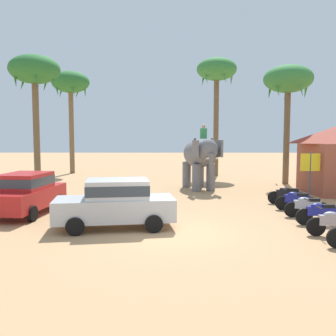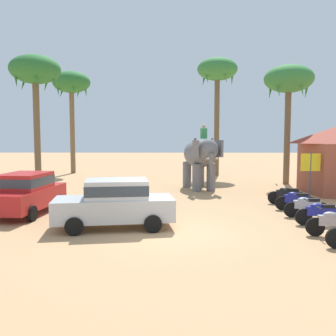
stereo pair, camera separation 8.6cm
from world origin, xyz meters
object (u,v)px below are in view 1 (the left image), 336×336
Objects in this scene: car_sedan_foreground at (116,202)px; motorcycle_far_in_row at (297,200)px; palm_tree_left_of_road at (288,82)px; motorcycle_mid_row at (321,212)px; motorcycle_end_of_row at (287,194)px; motorcycle_second_in_row at (335,222)px; signboard_yellow at (310,165)px; palm_tree_behind_elephant at (71,85)px; motorcycle_fourth_in_row at (307,206)px; palm_tree_near_hut at (35,73)px; elephant_with_mahout at (200,156)px; palm_tree_far_back at (217,73)px; car_parked_far_side at (27,192)px.

motorcycle_far_in_row is at bearing 22.86° from car_sedan_foreground.
motorcycle_far_in_row is at bearing -104.32° from palm_tree_left_of_road.
motorcycle_mid_row is 4.10m from motorcycle_end_of_row.
motorcycle_second_in_row is 7.81m from signboard_yellow.
motorcycle_fourth_in_row is at bearing -51.18° from palm_tree_behind_elephant.
palm_tree_near_hut reaches higher than motorcycle_end_of_row.
motorcycle_second_in_row is 0.21× the size of palm_tree_behind_elephant.
signboard_yellow is (9.13, 6.42, 0.76)m from car_sedan_foreground.
motorcycle_mid_row is at bearing -53.16° from palm_tree_behind_elephant.
elephant_with_mahout is 8.61m from motorcycle_fourth_in_row.
palm_tree_far_back reaches higher than car_sedan_foreground.
car_parked_far_side is 11.36m from motorcycle_far_in_row.
motorcycle_far_in_row is 0.23× the size of palm_tree_left_of_road.
signboard_yellow reaches higher than car_sedan_foreground.
motorcycle_far_in_row is at bearing -59.57° from elephant_with_mahout.
car_sedan_foreground is 2.39× the size of motorcycle_mid_row.
motorcycle_far_in_row is 0.19× the size of palm_tree_far_back.
car_sedan_foreground is 2.39× the size of motorcycle_second_in_row.
motorcycle_second_in_row is 2.78m from motorcycle_fourth_in_row.
palm_tree_left_of_road reaches higher than signboard_yellow.
elephant_with_mahout is at bearing 120.43° from motorcycle_far_in_row.
car_parked_far_side is at bearing 171.02° from motorcycle_mid_row.
palm_tree_far_back is at bearing 126.52° from palm_tree_left_of_road.
palm_tree_left_of_road reaches higher than motorcycle_second_in_row.
motorcycle_second_in_row is (3.52, -10.42, -1.53)m from elephant_with_mahout.
motorcycle_fourth_in_row is (11.28, -0.49, -0.46)m from car_parked_far_side.
motorcycle_second_in_row is at bearing -85.05° from palm_tree_far_back.
palm_tree_left_of_road is (2.29, 11.51, 6.27)m from motorcycle_mid_row.
palm_tree_near_hut is at bearing -176.94° from palm_tree_left_of_road.
palm_tree_near_hut reaches higher than motorcycle_far_in_row.
motorcycle_far_in_row is (3.69, -6.29, -1.53)m from elephant_with_mahout.
car_parked_far_side is at bearing -168.50° from motorcycle_end_of_row.
palm_tree_far_back is (-1.83, 12.86, 7.75)m from motorcycle_end_of_row.
signboard_yellow is (5.49, -2.96, -0.30)m from elephant_with_mahout.
motorcycle_far_in_row is 16.36m from palm_tree_far_back.
car_parked_far_side is 2.37× the size of motorcycle_end_of_row.
motorcycle_mid_row is at bearing -106.95° from signboard_yellow.
motorcycle_mid_row and motorcycle_far_in_row have the same top height.
elephant_with_mahout is at bearing 43.19° from car_parked_far_side.
car_parked_far_side is 2.37× the size of motorcycle_far_in_row.
motorcycle_end_of_row is 0.21× the size of palm_tree_behind_elephant.
car_parked_far_side is 10.51m from elephant_with_mahout.
palm_tree_far_back is (1.92, 8.01, 6.22)m from elephant_with_mahout.
palm_tree_behind_elephant is 12.32m from palm_tree_far_back.
motorcycle_mid_row and motorcycle_fourth_in_row have the same top height.
signboard_yellow is (15.88, -4.66, -5.49)m from palm_tree_near_hut.
elephant_with_mahout is at bearing -43.24° from palm_tree_behind_elephant.
palm_tree_behind_elephant is at bearing 156.41° from palm_tree_left_of_road.
signboard_yellow is (-0.46, -5.53, -5.04)m from palm_tree_left_of_road.
car_sedan_foreground is 2.39× the size of motorcycle_fourth_in_row.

